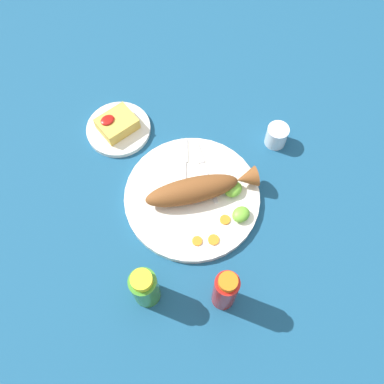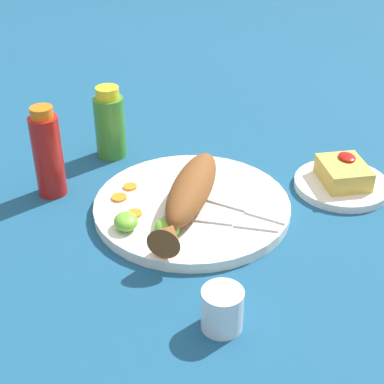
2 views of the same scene
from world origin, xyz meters
TOP-DOWN VIEW (x-y plane):
  - ground_plane at (0.00, 0.00)m, footprint 4.00×4.00m
  - main_plate at (0.00, 0.00)m, footprint 0.33×0.33m
  - fried_fish at (-0.02, 0.01)m, footprint 0.27×0.17m
  - fork_near at (-0.04, -0.08)m, footprint 0.12×0.15m
  - fork_far at (-0.07, -0.05)m, footprint 0.08×0.18m
  - carrot_slice_near at (0.06, 0.10)m, footprint 0.02×0.02m
  - carrot_slice_mid at (0.03, 0.12)m, footprint 0.03×0.03m
  - carrot_slice_far at (-0.02, 0.10)m, footprint 0.03×0.03m
  - lime_wedge_main at (-0.06, 0.12)m, footprint 0.04×0.04m
  - lime_wedge_side at (-0.09, 0.05)m, footprint 0.05×0.04m
  - hot_sauce_bottle_red at (0.10, 0.24)m, footprint 0.05×0.05m
  - hot_sauce_bottle_green at (0.23, 0.12)m, footprint 0.06×0.06m
  - salt_cup at (-0.28, 0.01)m, footprint 0.06×0.06m
  - side_plate_fries at (0.03, -0.28)m, footprint 0.17×0.17m
  - fries_pile at (0.03, -0.28)m, footprint 0.09×0.08m

SIDE VIEW (x-z plane):
  - ground_plane at x=0.00m, z-range 0.00..0.00m
  - side_plate_fries at x=0.03m, z-range 0.00..0.01m
  - main_plate at x=0.00m, z-range 0.00..0.02m
  - fork_near at x=-0.04m, z-range 0.02..0.02m
  - fork_far at x=-0.07m, z-range 0.02..0.02m
  - carrot_slice_near at x=0.06m, z-range 0.02..0.02m
  - carrot_slice_mid at x=0.03m, z-range 0.02..0.02m
  - carrot_slice_far at x=-0.02m, z-range 0.02..0.02m
  - salt_cup at x=-0.28m, z-range 0.00..0.06m
  - lime_wedge_main at x=-0.06m, z-range 0.02..0.04m
  - lime_wedge_side at x=-0.09m, z-range 0.02..0.04m
  - fries_pile at x=0.03m, z-range 0.01..0.05m
  - fried_fish at x=-0.02m, z-range 0.02..0.08m
  - hot_sauce_bottle_green at x=0.23m, z-range 0.00..0.14m
  - hot_sauce_bottle_red at x=0.10m, z-range 0.00..0.16m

